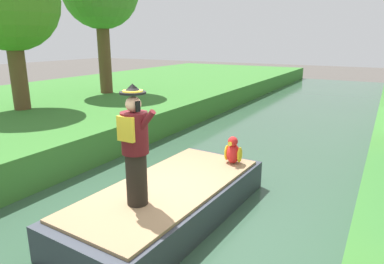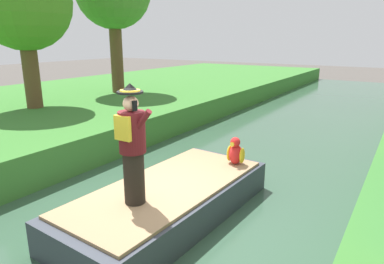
{
  "view_description": "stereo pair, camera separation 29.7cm",
  "coord_description": "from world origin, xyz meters",
  "views": [
    {
      "loc": [
        3.09,
        -4.33,
        3.17
      ],
      "look_at": [
        0.25,
        0.64,
        1.61
      ],
      "focal_mm": 32.15,
      "sensor_mm": 36.0,
      "label": 1
    },
    {
      "loc": [
        3.34,
        -4.18,
        3.17
      ],
      "look_at": [
        0.25,
        0.64,
        1.61
      ],
      "focal_mm": 32.15,
      "sensor_mm": 36.0,
      "label": 2
    }
  ],
  "objects": [
    {
      "name": "ground_plane",
      "position": [
        0.0,
        0.0,
        0.0
      ],
      "size": [
        80.0,
        80.0,
        0.0
      ],
      "primitive_type": "plane",
      "color": "#4C4742"
    },
    {
      "name": "canal_water",
      "position": [
        0.0,
        0.0,
        0.05
      ],
      "size": [
        5.82,
        48.0,
        0.1
      ],
      "primitive_type": "cube",
      "color": "#33513D",
      "rests_on": "ground"
    },
    {
      "name": "boat",
      "position": [
        0.0,
        0.26,
        0.4
      ],
      "size": [
        1.99,
        4.28,
        0.61
      ],
      "color": "#333842",
      "rests_on": "canal_water"
    },
    {
      "name": "person_pirate",
      "position": [
        -0.03,
        -0.56,
        1.64
      ],
      "size": [
        0.61,
        0.42,
        1.85
      ],
      "rotation": [
        0.0,
        0.0,
        0.06
      ],
      "color": "black",
      "rests_on": "boat"
    },
    {
      "name": "parrot_plush",
      "position": [
        0.54,
        1.82,
        0.95
      ],
      "size": [
        0.36,
        0.34,
        0.57
      ],
      "color": "red",
      "rests_on": "boat"
    },
    {
      "name": "tree_broad",
      "position": [
        -7.23,
        2.53,
        4.23
      ],
      "size": [
        3.0,
        3.0,
        4.85
      ],
      "color": "brown",
      "rests_on": "grass_bank_near"
    }
  ]
}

